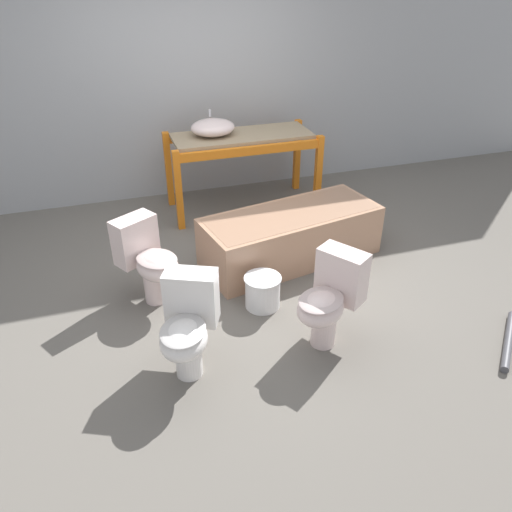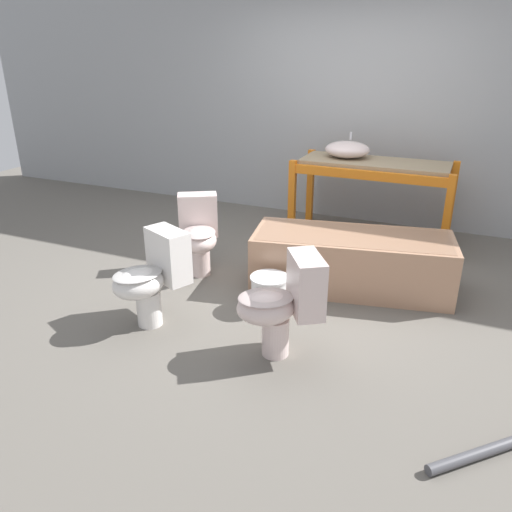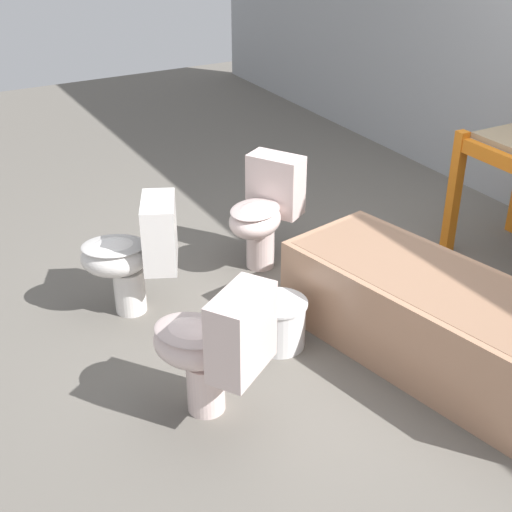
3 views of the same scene
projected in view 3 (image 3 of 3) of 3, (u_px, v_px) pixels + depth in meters
The scene contains 6 objects.
ground_plane at pixel (375, 306), 4.36m from camera, with size 12.00×12.00×0.00m, color #666059.
bathtub_main at pixel (434, 314), 3.77m from camera, with size 1.79×0.98×0.49m.
toilet_near at pixel (213, 345), 3.33m from camera, with size 0.65×0.59×0.72m.
toilet_far at pixel (135, 252), 4.14m from camera, with size 0.54×0.65×0.72m.
toilet_extra at pixel (264, 209), 4.65m from camera, with size 0.57×0.65×0.72m.
bucket_white at pixel (279, 322), 3.94m from camera, with size 0.31×0.31×0.28m.
Camera 3 is at (2.85, -2.43, 2.36)m, focal length 50.00 mm.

